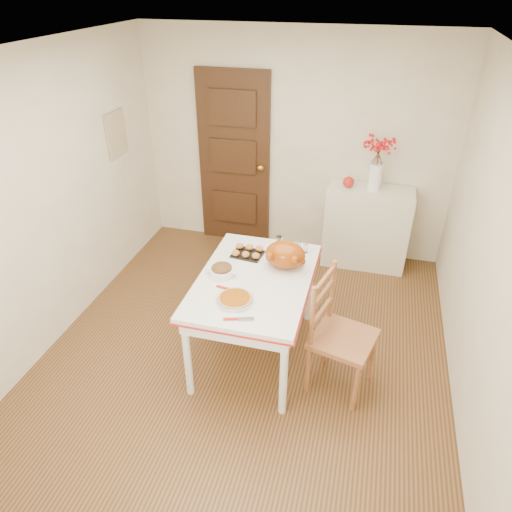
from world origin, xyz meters
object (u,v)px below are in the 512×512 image
(sideboard, at_px, (366,227))
(pumpkin_pie, at_px, (235,299))
(kitchen_table, at_px, (255,317))
(turkey_platter, at_px, (285,256))
(chair_oak, at_px, (344,336))

(sideboard, bearing_deg, pumpkin_pie, -112.59)
(kitchen_table, bearing_deg, turkey_platter, 43.56)
(turkey_platter, xyz_separation_m, pumpkin_pie, (-0.27, -0.55, -0.10))
(sideboard, relative_size, pumpkin_pie, 3.39)
(pumpkin_pie, bearing_deg, chair_oak, 10.47)
(sideboard, bearing_deg, turkey_platter, -111.30)
(chair_oak, distance_m, turkey_platter, 0.80)
(chair_oak, bearing_deg, sideboard, 12.78)
(sideboard, relative_size, kitchen_table, 0.69)
(kitchen_table, xyz_separation_m, turkey_platter, (0.21, 0.20, 0.53))
(sideboard, relative_size, turkey_platter, 2.37)
(chair_oak, bearing_deg, kitchen_table, 90.34)
(pumpkin_pie, bearing_deg, kitchen_table, 80.38)
(kitchen_table, bearing_deg, sideboard, 65.11)
(chair_oak, distance_m, pumpkin_pie, 0.90)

